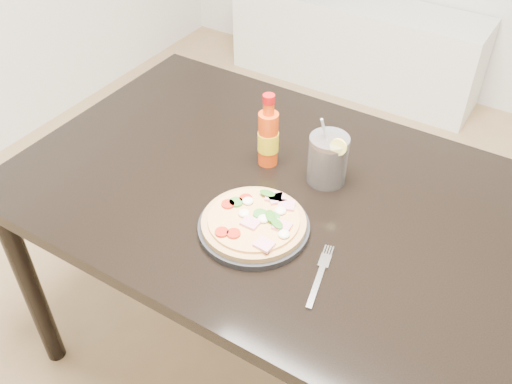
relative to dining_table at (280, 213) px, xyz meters
The scene contains 7 objects.
dining_table is the anchor object (origin of this frame).
plate 0.19m from the dining_table, 83.29° to the right, with size 0.27×0.27×0.02m, color black.
pizza 0.19m from the dining_table, 82.58° to the right, with size 0.25×0.25×0.03m.
hot_sauce_bottle 0.21m from the dining_table, 137.06° to the left, with size 0.06×0.06×0.21m.
cola_cup 0.19m from the dining_table, 51.44° to the left, with size 0.11×0.10×0.19m.
fork 0.31m from the dining_table, 42.90° to the right, with size 0.06×0.19×0.00m.
media_console 1.95m from the dining_table, 107.17° to the left, with size 1.40×0.34×0.50m, color white.
Camera 1 is at (0.30, -0.73, 1.70)m, focal length 40.00 mm.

